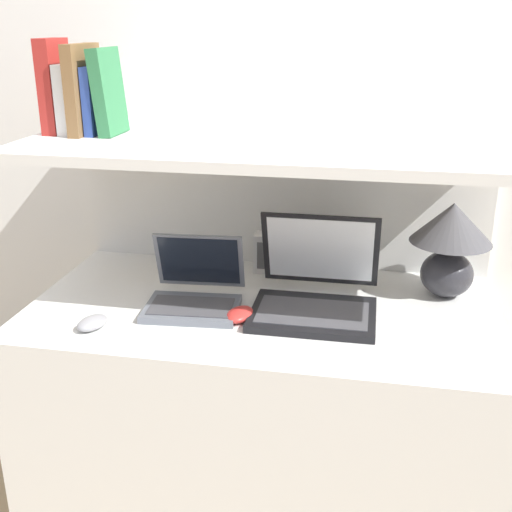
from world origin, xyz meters
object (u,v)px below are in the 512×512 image
table_lamp (450,240)px  book_red (55,86)px  router_box (274,253)px  computer_mouse (240,314)px  book_brown (83,89)px  book_green (108,92)px  laptop_large (315,292)px  book_white (70,99)px  book_blue (96,100)px  second_mouse (92,323)px  laptop_small (194,292)px

table_lamp → book_red: (-1.12, -0.11, 0.42)m
router_box → computer_mouse: bearing=-95.1°
book_brown → book_green: 0.07m
table_lamp → laptop_large: bearing=-154.9°
book_white → computer_mouse: bearing=-18.3°
book_red → book_blue: size_ratio=1.39×
book_white → book_green: bearing=0.0°
router_box → second_mouse: bearing=-129.2°
computer_mouse → router_box: 0.38m
computer_mouse → book_green: book_green is taller
table_lamp → router_box: (-0.53, 0.09, -0.11)m
laptop_large → book_blue: book_blue is taller
book_red → book_green: bearing=0.0°
laptop_large → book_brown: 0.86m
book_red → book_brown: (0.09, 0.00, -0.01)m
laptop_large → book_red: size_ratio=1.37×
second_mouse → book_brown: book_brown is taller
table_lamp → laptop_small: size_ratio=1.02×
book_blue → book_red: bearing=-180.0°
laptop_large → computer_mouse: size_ratio=3.07×
table_lamp → book_red: 1.20m
second_mouse → router_box: (0.40, 0.49, 0.05)m
laptop_small → book_green: 0.61m
computer_mouse → second_mouse: (-0.37, -0.12, 0.00)m
book_green → book_blue: bearing=180.0°
table_lamp → book_green: book_green is taller
laptop_small → book_white: size_ratio=1.45×
laptop_large → book_white: bearing=174.8°
router_box → book_blue: book_blue is taller
second_mouse → router_box: 0.64m
computer_mouse → book_red: (-0.56, 0.17, 0.57)m
router_box → book_brown: (-0.51, -0.20, 0.52)m
laptop_large → book_red: bearing=175.1°
router_box → book_green: 0.71m
book_brown → book_blue: book_brown is taller
table_lamp → book_white: book_white is taller
computer_mouse → book_white: book_white is taller
book_blue → book_green: bearing=-0.0°
laptop_small → second_mouse: bearing=-140.3°
book_white → book_green: (0.12, 0.00, 0.02)m
laptop_large → second_mouse: laptop_large is taller
laptop_large → book_brown: book_brown is taller
book_blue → book_green: size_ratio=0.79×
laptop_large → router_box: bearing=121.3°
book_white → book_blue: book_white is taller
laptop_large → book_red: (-0.76, 0.06, 0.54)m
book_red → book_brown: 0.09m
laptop_large → second_mouse: size_ratio=3.25×
router_box → book_green: bearing=-155.7°
second_mouse → book_brown: bearing=109.9°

